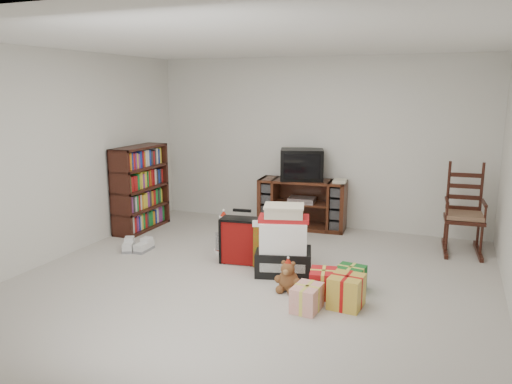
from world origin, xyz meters
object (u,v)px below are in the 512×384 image
tv_stand (302,204)px  crt_television (302,165)px  red_suitcase (240,240)px  teddy_bear (288,278)px  rocking_chair (464,220)px  gift_pile (284,244)px  mrs_claus_figurine (224,236)px  bookshelf (141,190)px  gift_cluster (332,287)px  sneaker_pair (136,246)px  santa_figurine (294,243)px

tv_stand → crt_television: bearing=161.4°
red_suitcase → teddy_bear: bearing=-43.8°
rocking_chair → teddy_bear: bearing=-132.7°
tv_stand → red_suitcase: (-0.25, -1.75, -0.09)m
teddy_bear → rocking_chair: bearing=51.4°
gift_pile → mrs_claus_figurine: size_ratio=1.41×
crt_television → mrs_claus_figurine: bearing=-128.5°
bookshelf → red_suitcase: bearing=-22.8°
gift_cluster → crt_television: size_ratio=1.30×
red_suitcase → tv_stand: bearing=74.8°
bookshelf → rocking_chair: 4.45m
red_suitcase → sneaker_pair: size_ratio=1.59×
red_suitcase → sneaker_pair: bearing=176.1°
bookshelf → crt_television: bookshelf is taller
mrs_claus_figurine → gift_cluster: (1.62, -0.95, -0.07)m
rocking_chair → gift_pile: bearing=-143.2°
teddy_bear → santa_figurine: size_ratio=0.52×
tv_stand → red_suitcase: 1.77m
rocking_chair → sneaker_pair: 4.19m
gift_cluster → tv_stand: bearing=113.1°
red_suitcase → gift_cluster: 1.44m
bookshelf → mrs_claus_figurine: size_ratio=2.26×
santa_figurine → rocking_chair: bearing=33.0°
bookshelf → gift_cluster: (3.21, -1.47, -0.45)m
bookshelf → mrs_claus_figurine: (1.59, -0.52, -0.38)m
santa_figurine → mrs_claus_figurine: size_ratio=1.13×
crt_television → gift_pile: bearing=-96.0°
gift_pile → santa_figurine: 0.41m
tv_stand → mrs_claus_figurine: bearing=-116.8°
rocking_chair → teddy_bear: (-1.66, -2.08, -0.26)m
red_suitcase → mrs_claus_figurine: bearing=132.9°
bookshelf → sneaker_pair: size_ratio=3.06×
gift_pile → santa_figurine: bearing=75.0°
gift_pile → gift_cluster: bearing=-53.0°
rocking_chair → sneaker_pair: bearing=-162.2°
crt_television → rocking_chair: bearing=-23.9°
gift_pile → crt_television: 2.02m
rocking_chair → mrs_claus_figurine: (-2.81, -1.19, -0.19)m
sneaker_pair → santa_figurine: bearing=-6.8°
teddy_bear → mrs_claus_figurine: 1.45m
bookshelf → red_suitcase: bookshelf is taller
gift_cluster → rocking_chair: bearing=60.9°
bookshelf → teddy_bear: (2.74, -1.41, -0.45)m
sneaker_pair → crt_television: bearing=31.6°
bookshelf → gift_pile: bearing=-20.6°
santa_figurine → crt_television: size_ratio=0.86×
gift_pile → sneaker_pair: gift_pile is taller
mrs_claus_figurine → teddy_bear: bearing=-37.8°
tv_stand → teddy_bear: size_ratio=4.10×
santa_figurine → crt_television: bearing=103.6°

